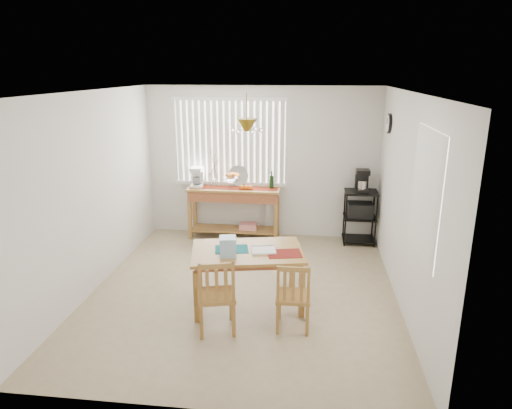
# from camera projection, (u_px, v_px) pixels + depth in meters

# --- Properties ---
(ground) EXTENTS (4.00, 4.50, 0.01)m
(ground) POSITION_uv_depth(u_px,v_px,m) (244.00, 291.00, 6.12)
(ground) COLOR tan
(room_shell) EXTENTS (4.20, 4.70, 2.70)m
(room_shell) POSITION_uv_depth(u_px,v_px,m) (243.00, 167.00, 5.65)
(room_shell) COLOR silver
(room_shell) RESTS_ON ground
(sideboard) EXTENTS (1.59, 0.45, 0.90)m
(sideboard) POSITION_uv_depth(u_px,v_px,m) (234.00, 201.00, 7.89)
(sideboard) COLOR #A37437
(sideboard) RESTS_ON ground
(sideboard_items) EXTENTS (1.51, 0.38, 0.69)m
(sideboard_items) POSITION_uv_depth(u_px,v_px,m) (219.00, 179.00, 7.83)
(sideboard_items) COLOR maroon
(sideboard_items) RESTS_ON sideboard
(wire_cart) EXTENTS (0.54, 0.43, 0.91)m
(wire_cart) POSITION_uv_depth(u_px,v_px,m) (360.00, 212.00, 7.67)
(wire_cart) COLOR black
(wire_cart) RESTS_ON ground
(cart_items) EXTENTS (0.21, 0.26, 0.38)m
(cart_items) POSITION_uv_depth(u_px,v_px,m) (362.00, 181.00, 7.53)
(cart_items) COLOR black
(cart_items) RESTS_ON wire_cart
(dining_table) EXTENTS (1.49, 1.11, 0.72)m
(dining_table) POSITION_uv_depth(u_px,v_px,m) (248.00, 257.00, 5.61)
(dining_table) COLOR #A37437
(dining_table) RESTS_ON ground
(table_items) EXTENTS (1.11, 0.49, 0.23)m
(table_items) POSITION_uv_depth(u_px,v_px,m) (237.00, 248.00, 5.44)
(table_items) COLOR #13626C
(table_items) RESTS_ON dining_table
(chair_left) EXTENTS (0.51, 0.51, 0.90)m
(chair_left) POSITION_uv_depth(u_px,v_px,m) (216.00, 296.00, 5.05)
(chair_left) COLOR #A37437
(chair_left) RESTS_ON ground
(chair_right) EXTENTS (0.39, 0.39, 0.83)m
(chair_right) POSITION_uv_depth(u_px,v_px,m) (293.00, 297.00, 5.11)
(chair_right) COLOR #A37437
(chair_right) RESTS_ON ground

